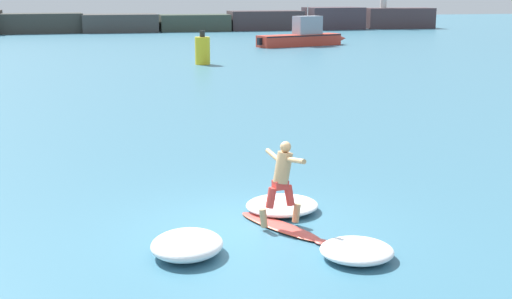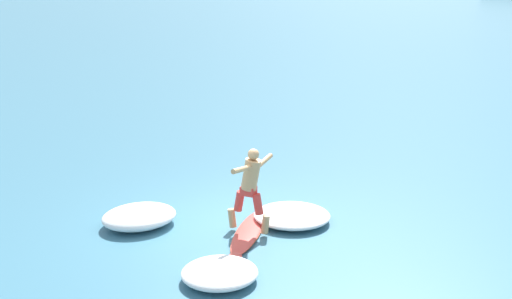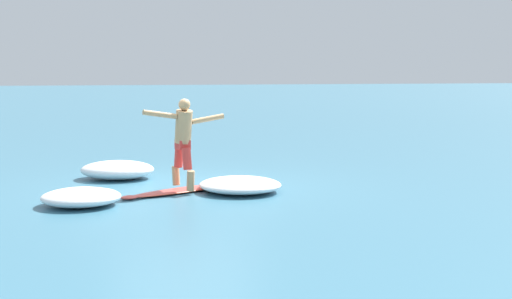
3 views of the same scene
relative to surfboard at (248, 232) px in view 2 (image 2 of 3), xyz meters
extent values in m
plane|color=teal|center=(-0.54, 0.17, -0.03)|extent=(200.00, 200.00, 0.00)
ellipsoid|color=#D64E45|center=(-0.02, 0.03, 0.00)|extent=(1.34, 2.11, 0.07)
ellipsoid|color=#D64E45|center=(0.46, -0.94, 0.00)|extent=(0.35, 0.38, 0.06)
ellipsoid|color=#DB5B2D|center=(-0.02, 0.03, 0.00)|extent=(1.35, 2.13, 0.03)
cone|color=black|center=(-0.40, 0.82, -0.10)|extent=(0.07, 0.07, 0.14)
cone|color=black|center=(-0.45, 0.63, -0.10)|extent=(0.07, 0.07, 0.14)
cone|color=black|center=(-0.23, 0.74, -0.10)|extent=(0.07, 0.07, 0.14)
cylinder|color=tan|center=(0.32, 0.10, 0.21)|extent=(0.19, 0.16, 0.36)
cylinder|color=#D73B33|center=(0.17, 0.07, 0.57)|extent=(0.24, 0.19, 0.39)
cylinder|color=tan|center=(-0.35, -0.03, 0.21)|extent=(0.19, 0.16, 0.36)
cylinder|color=#D73B33|center=(-0.20, 0.00, 0.57)|extent=(0.24, 0.19, 0.39)
cube|color=#D73B33|center=(-0.02, 0.03, 0.79)|extent=(0.29, 0.25, 0.16)
cylinder|color=tan|center=(0.03, 0.04, 1.11)|extent=(0.42, 0.35, 0.60)
sphere|color=tan|center=(0.08, 0.05, 1.48)|extent=(0.20, 0.20, 0.20)
cylinder|color=tan|center=(-0.02, 0.48, 1.23)|extent=(0.21, 0.60, 0.19)
cylinder|color=tan|center=(0.15, -0.38, 1.33)|extent=(0.21, 0.60, 0.19)
ellipsoid|color=white|center=(0.29, 0.98, 0.09)|extent=(1.91, 1.88, 0.26)
ellipsoid|color=white|center=(0.79, -1.72, 0.10)|extent=(1.28, 1.30, 0.27)
ellipsoid|color=white|center=(-1.87, -0.92, 0.14)|extent=(1.57, 1.72, 0.36)
camera|label=1|loc=(-3.36, -11.96, 4.26)|focal=50.00mm
camera|label=2|loc=(7.44, -9.38, 5.07)|focal=50.00mm
camera|label=3|loc=(12.04, -2.15, 2.04)|focal=50.00mm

